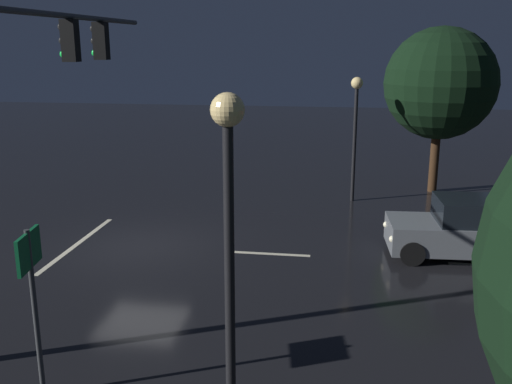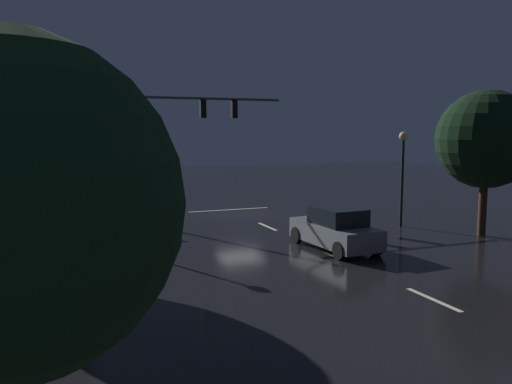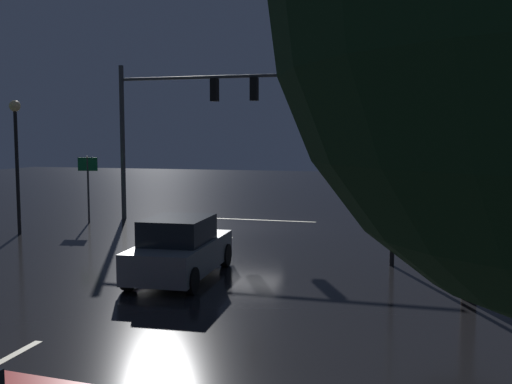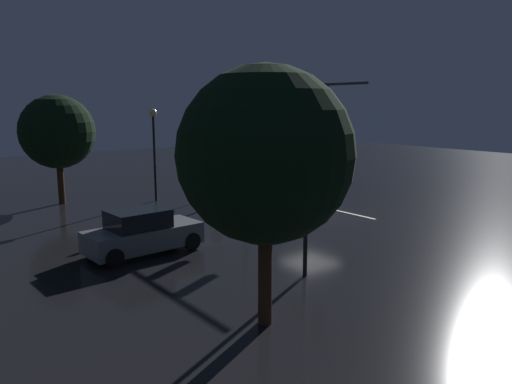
{
  "view_description": "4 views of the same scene",
  "coord_description": "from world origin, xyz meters",
  "px_view_note": "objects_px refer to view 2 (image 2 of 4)",
  "views": [
    {
      "loc": [
        15.42,
        5.82,
        5.87
      ],
      "look_at": [
        0.23,
        3.57,
        1.89
      ],
      "focal_mm": 40.25,
      "sensor_mm": 36.0,
      "label": 1
    },
    {
      "loc": [
        9.85,
        27.24,
        4.73
      ],
      "look_at": [
        -0.01,
        2.42,
        1.56
      ],
      "focal_mm": 36.24,
      "sensor_mm": 36.0,
      "label": 2
    },
    {
      "loc": [
        -6.9,
        24.34,
        3.91
      ],
      "look_at": [
        -1.04,
        3.02,
        1.8
      ],
      "focal_mm": 41.37,
      "sensor_mm": 36.0,
      "label": 3
    },
    {
      "loc": [
        -17.41,
        17.12,
        5.59
      ],
      "look_at": [
        0.58,
        3.1,
        1.48
      ],
      "focal_mm": 34.54,
      "sensor_mm": 36.0,
      "label": 4
    }
  ],
  "objects_px": {
    "route_sign": "(106,183)",
    "tree_left_far": "(486,139)",
    "car_approaching": "(335,229)",
    "tree_right_far": "(15,153)",
    "street_lamp_left_kerb": "(403,160)",
    "traffic_signal_assembly": "(174,125)",
    "street_lamp_right_kerb": "(89,156)",
    "tree_right_near": "(8,207)"
  },
  "relations": [
    {
      "from": "car_approaching",
      "to": "route_sign",
      "type": "xyz_separation_m",
      "value": [
        8.01,
        -8.55,
        1.36
      ]
    },
    {
      "from": "street_lamp_left_kerb",
      "to": "tree_right_near",
      "type": "xyz_separation_m",
      "value": [
        16.52,
        14.79,
        0.6
      ]
    },
    {
      "from": "street_lamp_left_kerb",
      "to": "tree_left_far",
      "type": "relative_size",
      "value": 0.72
    },
    {
      "from": "street_lamp_left_kerb",
      "to": "tree_right_far",
      "type": "bearing_deg",
      "value": 8.73
    },
    {
      "from": "traffic_signal_assembly",
      "to": "tree_right_near",
      "type": "distance_m",
      "value": 22.93
    },
    {
      "from": "traffic_signal_assembly",
      "to": "route_sign",
      "type": "bearing_deg",
      "value": 23.63
    },
    {
      "from": "car_approaching",
      "to": "route_sign",
      "type": "distance_m",
      "value": 11.79
    },
    {
      "from": "street_lamp_left_kerb",
      "to": "tree_right_far",
      "type": "height_order",
      "value": "tree_right_far"
    },
    {
      "from": "street_lamp_left_kerb",
      "to": "car_approaching",
      "type": "bearing_deg",
      "value": 29.24
    },
    {
      "from": "tree_right_near",
      "to": "traffic_signal_assembly",
      "type": "bearing_deg",
      "value": -107.14
    },
    {
      "from": "street_lamp_right_kerb",
      "to": "tree_right_far",
      "type": "xyz_separation_m",
      "value": [
        2.54,
        4.57,
        0.35
      ]
    },
    {
      "from": "route_sign",
      "to": "tree_right_far",
      "type": "height_order",
      "value": "tree_right_far"
    },
    {
      "from": "street_lamp_left_kerb",
      "to": "tree_right_far",
      "type": "xyz_separation_m",
      "value": [
        17.13,
        2.63,
        0.72
      ]
    },
    {
      "from": "car_approaching",
      "to": "tree_right_near",
      "type": "relative_size",
      "value": 0.76
    },
    {
      "from": "car_approaching",
      "to": "street_lamp_right_kerb",
      "type": "height_order",
      "value": "street_lamp_right_kerb"
    },
    {
      "from": "traffic_signal_assembly",
      "to": "street_lamp_left_kerb",
      "type": "relative_size",
      "value": 1.98
    },
    {
      "from": "traffic_signal_assembly",
      "to": "street_lamp_left_kerb",
      "type": "height_order",
      "value": "traffic_signal_assembly"
    },
    {
      "from": "tree_right_far",
      "to": "tree_right_near",
      "type": "bearing_deg",
      "value": 92.86
    },
    {
      "from": "route_sign",
      "to": "tree_right_far",
      "type": "relative_size",
      "value": 0.49
    },
    {
      "from": "traffic_signal_assembly",
      "to": "tree_left_far",
      "type": "distance_m",
      "value": 15.66
    },
    {
      "from": "route_sign",
      "to": "tree_right_far",
      "type": "bearing_deg",
      "value": 66.2
    },
    {
      "from": "car_approaching",
      "to": "tree_right_far",
      "type": "distance_m",
      "value": 12.02
    },
    {
      "from": "car_approaching",
      "to": "tree_left_far",
      "type": "height_order",
      "value": "tree_left_far"
    },
    {
      "from": "traffic_signal_assembly",
      "to": "car_approaching",
      "type": "height_order",
      "value": "traffic_signal_assembly"
    },
    {
      "from": "traffic_signal_assembly",
      "to": "route_sign",
      "type": "distance_m",
      "value": 5.06
    },
    {
      "from": "street_lamp_left_kerb",
      "to": "route_sign",
      "type": "height_order",
      "value": "street_lamp_left_kerb"
    },
    {
      "from": "traffic_signal_assembly",
      "to": "tree_left_far",
      "type": "relative_size",
      "value": 1.42
    },
    {
      "from": "tree_right_far",
      "to": "car_approaching",
      "type": "bearing_deg",
      "value": 177.59
    },
    {
      "from": "street_lamp_right_kerb",
      "to": "traffic_signal_assembly",
      "type": "bearing_deg",
      "value": -133.03
    },
    {
      "from": "traffic_signal_assembly",
      "to": "route_sign",
      "type": "xyz_separation_m",
      "value": [
        3.8,
        1.66,
        -2.9
      ]
    },
    {
      "from": "traffic_signal_assembly",
      "to": "route_sign",
      "type": "relative_size",
      "value": 3.1
    },
    {
      "from": "tree_left_far",
      "to": "car_approaching",
      "type": "bearing_deg",
      "value": -1.1
    },
    {
      "from": "route_sign",
      "to": "tree_left_far",
      "type": "xyz_separation_m",
      "value": [
        -15.52,
        8.69,
        2.19
      ]
    },
    {
      "from": "street_lamp_left_kerb",
      "to": "route_sign",
      "type": "bearing_deg",
      "value": -21.8
    },
    {
      "from": "traffic_signal_assembly",
      "to": "tree_right_near",
      "type": "relative_size",
      "value": 1.59
    },
    {
      "from": "tree_right_near",
      "to": "tree_right_far",
      "type": "xyz_separation_m",
      "value": [
        0.61,
        -12.16,
        0.12
      ]
    },
    {
      "from": "traffic_signal_assembly",
      "to": "tree_left_far",
      "type": "bearing_deg",
      "value": 138.55
    },
    {
      "from": "street_lamp_left_kerb",
      "to": "street_lamp_right_kerb",
      "type": "xyz_separation_m",
      "value": [
        14.59,
        -1.94,
        0.37
      ]
    },
    {
      "from": "car_approaching",
      "to": "tree_right_far",
      "type": "bearing_deg",
      "value": -2.41
    },
    {
      "from": "route_sign",
      "to": "tree_right_near",
      "type": "relative_size",
      "value": 0.51
    },
    {
      "from": "traffic_signal_assembly",
      "to": "tree_left_far",
      "type": "height_order",
      "value": "traffic_signal_assembly"
    },
    {
      "from": "traffic_signal_assembly",
      "to": "street_lamp_right_kerb",
      "type": "xyz_separation_m",
      "value": [
        4.81,
        5.16,
        -1.37
      ]
    }
  ]
}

